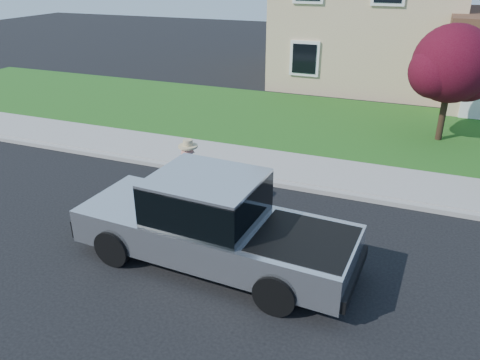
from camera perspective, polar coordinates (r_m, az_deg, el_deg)
name	(u,v)px	position (r m, az deg, el deg)	size (l,w,h in m)	color
ground	(254,244)	(9.92, 1.72, -7.80)	(80.00, 80.00, 0.00)	black
curb	(330,192)	(12.14, 10.88, -1.48)	(40.00, 0.20, 0.12)	gray
sidewalk	(338,175)	(13.12, 11.85, 0.57)	(40.00, 2.00, 0.15)	gray
lawn	(362,128)	(17.31, 14.63, 6.19)	(40.00, 7.00, 0.10)	#185117
house	(401,15)	(24.40, 18.98, 18.45)	(14.00, 11.30, 6.85)	tan
pickup_truck	(213,224)	(8.96, -3.33, -5.39)	(5.62, 2.29, 1.82)	black
woman	(190,179)	(10.83, -6.16, 0.17)	(0.71, 0.60, 1.81)	tan
ornamental_tree	(453,68)	(16.23, 24.52, 12.36)	(2.67, 2.41, 3.67)	black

